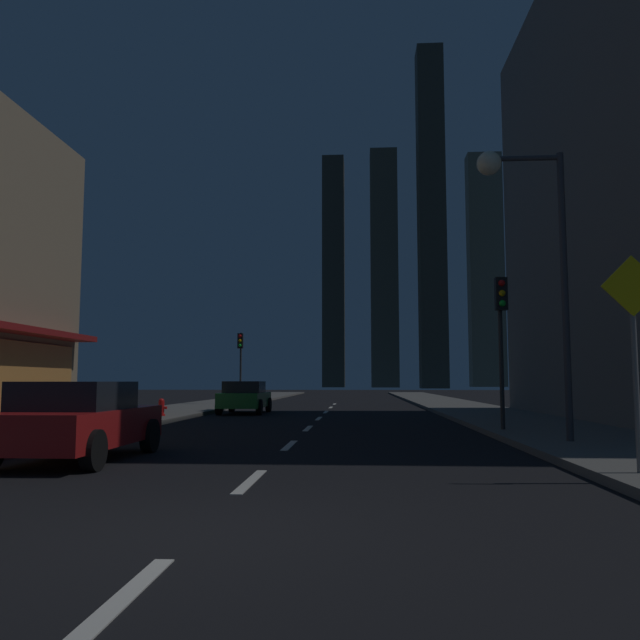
{
  "coord_description": "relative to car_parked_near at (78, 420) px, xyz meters",
  "views": [
    {
      "loc": [
        1.6,
        -6.16,
        1.46
      ],
      "look_at": [
        0.0,
        19.61,
        3.94
      ],
      "focal_mm": 35.73,
      "sensor_mm": 36.0,
      "label": 1
    }
  ],
  "objects": [
    {
      "name": "skyscraper_distant_tall",
      "position": [
        -0.91,
        140.77,
        27.03
      ],
      "size": [
        5.19,
        8.82,
        55.54
      ],
      "primitive_type": "cube",
      "color": "#39362B",
      "rests_on": "ground"
    },
    {
      "name": "street_lamp_right",
      "position": [
        8.98,
        2.87,
        4.33
      ],
      "size": [
        1.96,
        0.56,
        6.58
      ],
      "color": "#38383D",
      "rests_on": "sidewalk_right"
    },
    {
      "name": "pedestrian_crossing_sign",
      "position": [
        9.2,
        -2.04,
        1.28
      ],
      "size": [
        0.91,
        0.08,
        3.15
      ],
      "color": "slate",
      "rests_on": "sidewalk_right"
    },
    {
      "name": "lane_marking_center",
      "position": [
        3.6,
        10.8,
        -0.73
      ],
      "size": [
        0.16,
        38.6,
        0.01
      ],
      "color": "silver",
      "rests_on": "ground"
    },
    {
      "name": "car_parked_far",
      "position": [
        0.0,
        17.18,
        0.0
      ],
      "size": [
        1.98,
        4.24,
        1.45
      ],
      "color": "#1E722D",
      "rests_on": "ground"
    },
    {
      "name": "skyscraper_distant_short",
      "position": [
        20.17,
        117.73,
        34.79
      ],
      "size": [
        5.4,
        5.82,
        71.06
      ],
      "primitive_type": "cube",
      "color": "#38362A",
      "rests_on": "ground"
    },
    {
      "name": "sidewalk_right",
      "position": [
        10.6,
        26.6,
        -0.67
      ],
      "size": [
        4.0,
        76.0,
        0.15
      ],
      "primitive_type": "cube",
      "color": "#605E59",
      "rests_on": "ground"
    },
    {
      "name": "fire_hydrant_far_left",
      "position": [
        -2.3,
        12.29,
        -0.29
      ],
      "size": [
        0.42,
        0.3,
        0.65
      ],
      "color": "red",
      "rests_on": "sidewalk_left"
    },
    {
      "name": "ground_plane",
      "position": [
        3.6,
        26.6,
        -0.79
      ],
      "size": [
        78.0,
        136.0,
        0.1
      ],
      "primitive_type": "cube",
      "color": "black"
    },
    {
      "name": "traffic_light_near_right",
      "position": [
        9.1,
        6.12,
        2.45
      ],
      "size": [
        0.32,
        0.48,
        4.2
      ],
      "color": "#2D2D2D",
      "rests_on": "sidewalk_right"
    },
    {
      "name": "car_parked_near",
      "position": [
        0.0,
        0.0,
        0.0
      ],
      "size": [
        1.98,
        4.24,
        1.45
      ],
      "color": "#B21919",
      "rests_on": "ground"
    },
    {
      "name": "skyscraper_distant_mid",
      "position": [
        11.12,
        136.25,
        27.22
      ],
      "size": [
        6.3,
        5.9,
        55.92
      ],
      "primitive_type": "cube",
      "color": "#4A4637",
      "rests_on": "ground"
    },
    {
      "name": "sidewalk_left",
      "position": [
        -3.4,
        26.6,
        -0.67
      ],
      "size": [
        4.0,
        76.0,
        0.15
      ],
      "primitive_type": "cube",
      "color": "#605E59",
      "rests_on": "ground"
    },
    {
      "name": "traffic_light_far_left",
      "position": [
        -1.9,
        26.06,
        2.45
      ],
      "size": [
        0.32,
        0.48,
        4.2
      ],
      "color": "#2D2D2D",
      "rests_on": "sidewalk_left"
    },
    {
      "name": "skyscraper_distant_slender",
      "position": [
        37.83,
        152.64,
        29.5
      ],
      "size": [
        8.68,
        5.28,
        60.49
      ],
      "primitive_type": "cube",
      "color": "#65604C",
      "rests_on": "ground"
    }
  ]
}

